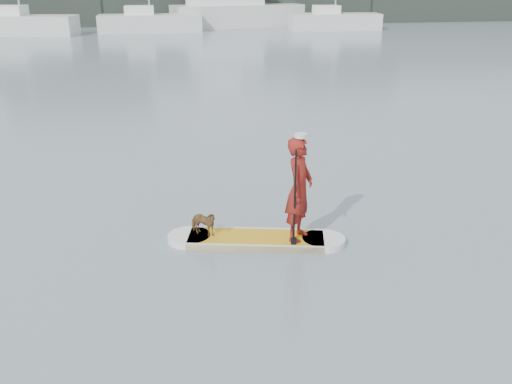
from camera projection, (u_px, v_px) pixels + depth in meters
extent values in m
plane|color=slate|center=(347.00, 329.00, 8.00)|extent=(140.00, 140.00, 0.00)
cube|color=gold|center=(256.00, 239.00, 10.56)|extent=(2.62, 1.34, 0.12)
cylinder|color=silver|center=(189.00, 238.00, 10.63)|extent=(0.80, 0.80, 0.12)
cylinder|color=silver|center=(324.00, 241.00, 10.50)|extent=(0.80, 0.80, 0.12)
cube|color=silver|center=(257.00, 231.00, 10.91)|extent=(2.45, 0.62, 0.12)
cube|color=silver|center=(255.00, 248.00, 10.22)|extent=(2.45, 0.62, 0.12)
imported|color=maroon|center=(299.00, 189.00, 10.16)|extent=(0.75, 0.83, 1.90)
cylinder|color=silver|center=(301.00, 136.00, 9.80)|extent=(0.22, 0.22, 0.07)
imported|color=brown|center=(203.00, 223.00, 10.50)|extent=(0.62, 0.56, 0.49)
cylinder|color=black|center=(295.00, 199.00, 9.91)|extent=(0.10, 0.30, 1.89)
cube|color=black|center=(294.00, 246.00, 10.23)|extent=(0.10, 0.04, 0.32)
cube|color=silver|center=(22.00, 25.00, 45.77)|extent=(8.92, 4.41, 1.53)
cube|color=white|center=(9.00, 10.00, 45.37)|extent=(2.72, 2.41, 0.77)
cube|color=silver|center=(150.00, 23.00, 48.29)|extent=(8.63, 2.79, 1.43)
cube|color=white|center=(139.00, 10.00, 47.78)|extent=(2.43, 1.90, 0.72)
cube|color=silver|center=(335.00, 22.00, 50.17)|extent=(8.07, 3.17, 1.38)
cube|color=white|center=(326.00, 9.00, 49.73)|extent=(2.34, 1.96, 0.69)
cube|color=silver|center=(238.00, 16.00, 52.93)|extent=(12.54, 6.07, 1.97)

